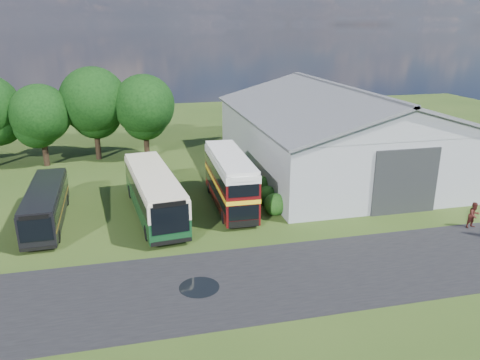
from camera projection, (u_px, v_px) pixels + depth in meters
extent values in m
plane|color=#263D13|center=(216.00, 259.00, 28.39)|extent=(120.00, 120.00, 0.00)
cube|color=black|center=(279.00, 278.00, 26.27)|extent=(60.00, 8.00, 0.02)
cylinder|color=black|center=(199.00, 288.00, 25.29)|extent=(2.20, 2.20, 0.01)
cube|color=gray|center=(337.00, 141.00, 45.57)|extent=(18.00, 24.00, 5.50)
cube|color=#2D3033|center=(406.00, 182.00, 34.50)|extent=(5.20, 0.18, 5.00)
cylinder|color=black|center=(45.00, 151.00, 46.76)|extent=(0.56, 0.56, 3.06)
sphere|color=black|center=(40.00, 114.00, 45.58)|extent=(5.78, 5.78, 5.78)
cylinder|color=black|center=(98.00, 142.00, 48.97)|extent=(0.56, 0.56, 3.60)
sphere|color=black|center=(93.00, 100.00, 47.58)|extent=(6.80, 6.80, 6.80)
cylinder|color=black|center=(147.00, 143.00, 49.18)|extent=(0.56, 0.56, 3.31)
sphere|color=black|center=(144.00, 105.00, 47.91)|extent=(6.26, 6.26, 6.26)
sphere|color=#194714|center=(275.00, 214.00, 35.15)|extent=(1.70, 1.70, 1.70)
sphere|color=#194714|center=(267.00, 204.00, 37.00)|extent=(1.60, 1.60, 1.60)
sphere|color=#194714|center=(260.00, 196.00, 38.85)|extent=(1.80, 1.80, 1.80)
cube|color=#0E3419|center=(154.00, 192.00, 34.43)|extent=(4.10, 12.26, 2.99)
cube|color=#490A0B|center=(230.00, 179.00, 36.00)|extent=(2.62, 9.73, 3.88)
cube|color=black|center=(46.00, 204.00, 32.95)|extent=(2.54, 9.85, 2.43)
imported|color=#411814|center=(474.00, 215.00, 32.46)|extent=(0.98, 0.80, 1.87)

